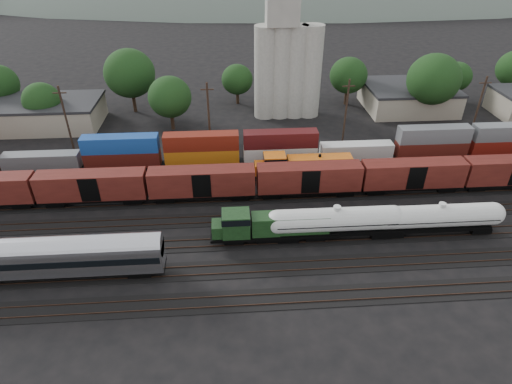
{
  "coord_description": "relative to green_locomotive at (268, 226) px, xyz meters",
  "views": [
    {
      "loc": [
        -8.67,
        -47.44,
        34.82
      ],
      "look_at": [
        -5.22,
        2.0,
        3.0
      ],
      "focal_mm": 30.0,
      "sensor_mm": 36.0,
      "label": 1
    }
  ],
  "objects": [
    {
      "name": "boxcar_string",
      "position": [
        14.62,
        10.0,
        0.68
      ],
      "size": [
        153.6,
        2.9,
        4.2
      ],
      "color": "black",
      "rests_on": "ground"
    },
    {
      "name": "tree_band",
      "position": [
        7.57,
        42.64,
        4.87
      ],
      "size": [
        167.8,
        20.79,
        13.92
      ],
      "color": "black",
      "rests_on": "ground"
    },
    {
      "name": "industrial_sheds",
      "position": [
        10.88,
        40.25,
        0.12
      ],
      "size": [
        119.38,
        17.26,
        5.1
      ],
      "color": "#9E937F",
      "rests_on": "ground"
    },
    {
      "name": "ground",
      "position": [
        4.25,
        5.0,
        -2.44
      ],
      "size": [
        600.0,
        600.0,
        0.0
      ],
      "primitive_type": "plane",
      "color": "black"
    },
    {
      "name": "passenger_coach",
      "position": [
        -24.29,
        -5.0,
        0.9
      ],
      "size": [
        24.04,
        2.97,
        5.46
      ],
      "color": "silver",
      "rests_on": "ground"
    },
    {
      "name": "container_wall",
      "position": [
        20.36,
        20.0,
        0.41
      ],
      "size": [
        188.08,
        2.6,
        5.8
      ],
      "color": "black",
      "rests_on": "ground"
    },
    {
      "name": "tank_car_a",
      "position": [
        8.57,
        0.0,
        0.31
      ],
      "size": [
        17.73,
        3.17,
        4.65
      ],
      "color": "silver",
      "rests_on": "ground"
    },
    {
      "name": "tank_car_b",
      "position": [
        22.0,
        0.0,
        0.22
      ],
      "size": [
        17.08,
        3.06,
        4.48
      ],
      "color": "silver",
      "rests_on": "ground"
    },
    {
      "name": "tracks",
      "position": [
        4.25,
        5.0,
        -2.4
      ],
      "size": [
        180.0,
        33.2,
        0.2
      ],
      "color": "black",
      "rests_on": "ground"
    },
    {
      "name": "utility_poles",
      "position": [
        4.25,
        27.0,
        3.77
      ],
      "size": [
        122.2,
        0.36,
        12.0
      ],
      "color": "black",
      "rests_on": "ground"
    },
    {
      "name": "orange_locomotive",
      "position": [
        6.61,
        15.0,
        -0.06
      ],
      "size": [
        16.64,
        2.77,
        4.16
      ],
      "color": "black",
      "rests_on": "ground"
    },
    {
      "name": "distant_hills",
      "position": [
        28.17,
        265.0,
        -23.01
      ],
      "size": [
        860.0,
        286.0,
        130.0
      ],
      "color": "#59665B",
      "rests_on": "ground"
    },
    {
      "name": "grain_silo",
      "position": [
        7.54,
        41.0,
        8.81
      ],
      "size": [
        13.4,
        5.0,
        29.0
      ],
      "color": "#A6A398",
      "rests_on": "ground"
    },
    {
      "name": "green_locomotive",
      "position": [
        0.0,
        0.0,
        0.0
      ],
      "size": [
        16.11,
        2.84,
        4.26
      ],
      "color": "black",
      "rests_on": "ground"
    }
  ]
}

